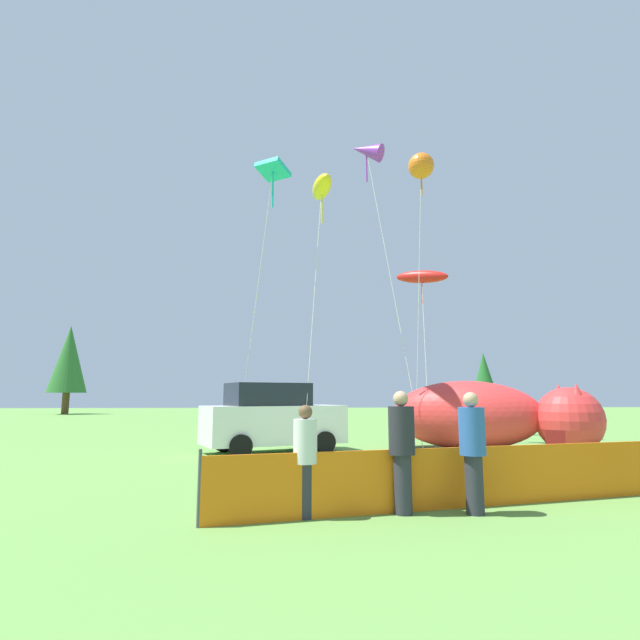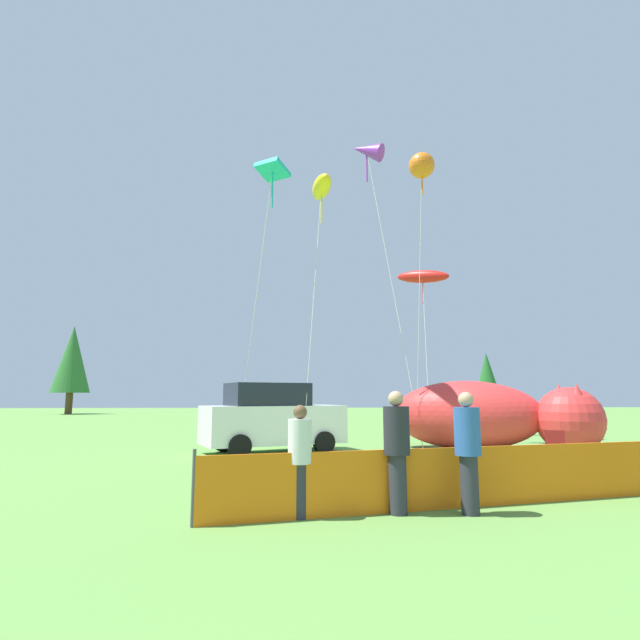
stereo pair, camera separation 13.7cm
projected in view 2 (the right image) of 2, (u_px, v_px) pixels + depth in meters
name	position (u px, v px, depth m)	size (l,w,h in m)	color
ground_plane	(391.00, 471.00, 11.60)	(120.00, 120.00, 0.00)	#609342
parked_car	(272.00, 418.00, 15.50)	(4.65, 3.30, 2.12)	white
folding_chair	(555.00, 444.00, 12.43)	(0.63, 0.63, 0.89)	maroon
inflatable_cat	(488.00, 418.00, 16.10)	(6.41, 4.41, 2.22)	red
safety_fence	(476.00, 477.00, 7.95)	(8.58, 2.06, 1.02)	orange
spectator_in_blue_shirt	(300.00, 456.00, 7.29)	(0.35, 0.35, 1.61)	#2D2D38
spectator_in_yellow_shirt	(468.00, 447.00, 7.52)	(0.39, 0.39, 1.80)	#2D2D38
spectator_in_white_shirt	(397.00, 446.00, 7.53)	(0.40, 0.40, 1.82)	#2D2D38
kite_yellow_hero	(322.00, 188.00, 17.29)	(1.08, 2.32, 9.29)	silver
kite_teal_diamond	(272.00, 176.00, 16.49)	(1.84, 3.06, 9.33)	silver
kite_red_lizard	(423.00, 277.00, 23.43)	(2.49, 3.00, 7.75)	silver
kite_orange_flower	(422.00, 166.00, 21.34)	(1.10, 1.10, 12.04)	silver
kite_purple_delta	(367.00, 152.00, 19.82)	(2.28, 2.43, 11.95)	silver
horizon_tree_east	(72.00, 359.00, 47.56)	(3.50, 3.50, 8.36)	brown
horizon_tree_west	(487.00, 376.00, 49.92)	(2.52, 2.52, 6.01)	brown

